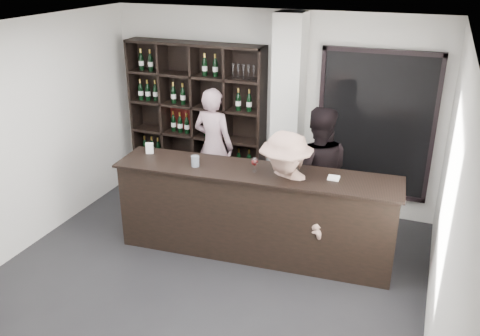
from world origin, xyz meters
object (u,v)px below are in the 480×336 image
at_px(tasting_counter, 255,213).
at_px(taster_black, 317,174).
at_px(wine_shelf, 196,120).
at_px(customer, 285,200).
at_px(taster_pink, 214,146).

bearing_deg(tasting_counter, taster_black, 47.18).
xyz_separation_m(wine_shelf, customer, (1.90, -1.52, -0.34)).
height_order(wine_shelf, tasting_counter, wine_shelf).
xyz_separation_m(wine_shelf, tasting_counter, (1.50, -1.47, -0.62)).
height_order(taster_black, customer, taster_black).
bearing_deg(tasting_counter, customer, -11.29).
bearing_deg(taster_pink, tasting_counter, 139.03).
distance_m(wine_shelf, taster_pink, 0.53).
distance_m(taster_pink, customer, 2.00).
bearing_deg(taster_black, customer, 61.55).
relative_size(taster_pink, taster_black, 0.98).
xyz_separation_m(wine_shelf, taster_pink, (0.38, -0.21, -0.30)).
xyz_separation_m(tasting_counter, taster_black, (0.60, 0.75, 0.33)).
xyz_separation_m(taster_pink, customer, (1.52, -1.30, -0.04)).
relative_size(tasting_counter, taster_pink, 1.95).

